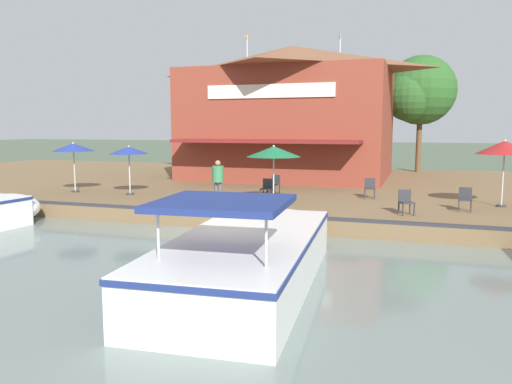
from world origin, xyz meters
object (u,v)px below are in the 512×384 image
object	(u,v)px
patio_umbrella_back_row	(73,147)
motorboat_fourth_along	(255,249)
cafe_chair_facing_river	(465,198)
patio_umbrella_far_corner	(129,151)
tree_behind_restaurant	(334,113)
tree_upstream_bank	(418,92)
cafe_chair_far_corner_seat	(267,188)
person_near_entrance	(218,176)
patio_umbrella_near_quay_edge	(505,148)
cafe_chair_beside_entrance	(274,183)
patio_umbrella_mid_patio_right	(274,152)
cafe_chair_back_row_seat	(406,201)
waterfront_restaurant	(292,111)
cafe_chair_under_first_umbrella	(370,187)

from	to	relation	value
patio_umbrella_back_row	motorboat_fourth_along	xyz separation A→B (m)	(8.23, 11.62, -1.96)
cafe_chair_facing_river	patio_umbrella_far_corner	bearing A→B (deg)	-90.32
cafe_chair_facing_river	tree_behind_restaurant	world-z (taller)	tree_behind_restaurant
patio_umbrella_far_corner	tree_upstream_bank	size ratio (longest dim) A/B	0.28
cafe_chair_far_corner_seat	tree_upstream_bank	distance (m)	17.10
patio_umbrella_back_row	tree_behind_restaurant	distance (m)	18.25
person_near_entrance	motorboat_fourth_along	distance (m)	8.50
person_near_entrance	tree_upstream_bank	world-z (taller)	tree_upstream_bank
patio_umbrella_far_corner	patio_umbrella_near_quay_edge	size ratio (longest dim) A/B	0.86
motorboat_fourth_along	patio_umbrella_back_row	bearing A→B (deg)	-125.33
tree_behind_restaurant	tree_upstream_bank	world-z (taller)	tree_upstream_bank
cafe_chair_far_corner_seat	motorboat_fourth_along	distance (m)	9.23
patio_umbrella_near_quay_edge	patio_umbrella_back_row	world-z (taller)	patio_umbrella_near_quay_edge
cafe_chair_beside_entrance	patio_umbrella_back_row	bearing A→B (deg)	-75.12
patio_umbrella_mid_patio_right	person_near_entrance	size ratio (longest dim) A/B	1.37
person_near_entrance	cafe_chair_beside_entrance	bearing A→B (deg)	156.10
patio_umbrella_near_quay_edge	cafe_chair_back_row_seat	size ratio (longest dim) A/B	2.99
cafe_chair_back_row_seat	cafe_chair_far_corner_seat	bearing A→B (deg)	-110.31
patio_umbrella_back_row	cafe_chair_far_corner_seat	bearing A→B (deg)	94.09
patio_umbrella_back_row	patio_umbrella_mid_patio_right	bearing A→B (deg)	86.77
patio_umbrella_back_row	cafe_chair_beside_entrance	bearing A→B (deg)	104.88
tree_behind_restaurant	patio_umbrella_near_quay_edge	bearing A→B (deg)	32.12
patio_umbrella_back_row	cafe_chair_beside_entrance	xyz separation A→B (m)	(-2.39, 8.98, -1.60)
patio_umbrella_far_corner	tree_upstream_bank	distance (m)	20.26
patio_umbrella_back_row	cafe_chair_beside_entrance	size ratio (longest dim) A/B	2.71
tree_upstream_bank	cafe_chair_far_corner_seat	bearing A→B (deg)	-20.37
patio_umbrella_far_corner	cafe_chair_facing_river	distance (m)	13.97
cafe_chair_beside_entrance	tree_upstream_bank	distance (m)	15.63
tree_behind_restaurant	cafe_chair_back_row_seat	bearing A→B (deg)	17.70
patio_umbrella_near_quay_edge	cafe_chair_back_row_seat	xyz separation A→B (m)	(2.93, -3.39, -1.77)
patio_umbrella_near_quay_edge	cafe_chair_facing_river	bearing A→B (deg)	-42.04
cafe_chair_back_row_seat	tree_behind_restaurant	xyz separation A→B (m)	(-16.96, -5.41, 3.49)
waterfront_restaurant	tree_behind_restaurant	distance (m)	5.45
cafe_chair_under_first_umbrella	person_near_entrance	distance (m)	6.47
waterfront_restaurant	patio_umbrella_far_corner	size ratio (longest dim) A/B	5.46
patio_umbrella_near_quay_edge	patio_umbrella_back_row	distance (m)	18.29
waterfront_restaurant	patio_umbrella_back_row	xyz separation A→B (m)	(10.34, -7.71, -1.88)
patio_umbrella_far_corner	cafe_chair_under_first_umbrella	size ratio (longest dim) A/B	2.57
tree_behind_restaurant	tree_upstream_bank	distance (m)	5.64
cafe_chair_far_corner_seat	tree_behind_restaurant	xyz separation A→B (m)	(-14.86, 0.26, 3.49)
patio_umbrella_back_row	patio_umbrella_far_corner	bearing A→B (deg)	90.24
person_near_entrance	patio_umbrella_far_corner	bearing A→B (deg)	-100.23
patio_umbrella_far_corner	motorboat_fourth_along	bearing A→B (deg)	46.46
motorboat_fourth_along	cafe_chair_under_first_umbrella	bearing A→B (deg)	171.09
patio_umbrella_mid_patio_right	patio_umbrella_back_row	distance (m)	9.83
patio_umbrella_back_row	cafe_chair_far_corner_seat	xyz separation A→B (m)	(-0.66, 9.17, -1.60)
cafe_chair_beside_entrance	patio_umbrella_far_corner	bearing A→B (deg)	-68.54
waterfront_restaurant	cafe_chair_beside_entrance	size ratio (longest dim) A/B	14.05
patio_umbrella_back_row	tree_behind_restaurant	xyz separation A→B (m)	(-15.52, 9.43, 1.89)
patio_umbrella_mid_patio_right	cafe_chair_beside_entrance	bearing A→B (deg)	-164.28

